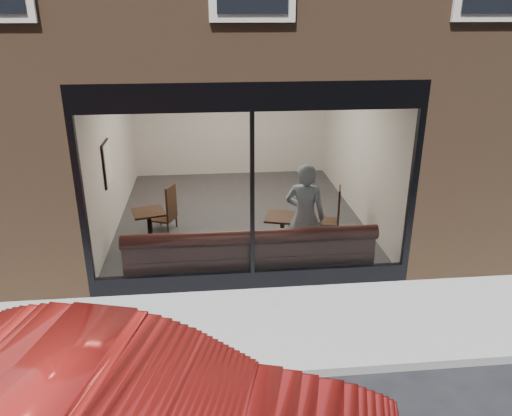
{
  "coord_description": "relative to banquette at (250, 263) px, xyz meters",
  "views": [
    {
      "loc": [
        -0.64,
        -4.79,
        4.1
      ],
      "look_at": [
        0.09,
        2.4,
        1.22
      ],
      "focal_mm": 35.0,
      "sensor_mm": 36.0,
      "label": 1
    }
  ],
  "objects": [
    {
      "name": "sidewalk_near",
      "position": [
        0.0,
        -1.45,
        -0.22
      ],
      "size": [
        40.0,
        2.0,
        0.01
      ],
      "primitive_type": "cube",
      "color": "gray",
      "rests_on": "ground"
    },
    {
      "name": "cafe_chair_right",
      "position": [
        1.68,
        1.54,
        0.01
      ],
      "size": [
        0.5,
        0.5,
        0.04
      ],
      "primitive_type": "cube",
      "rotation": [
        0.0,
        0.0,
        2.86
      ],
      "color": "black",
      "rests_on": "cafe_floor"
    },
    {
      "name": "storefront_mullion",
      "position": [
        0.0,
        -0.4,
        1.32
      ],
      "size": [
        0.06,
        0.1,
        2.5
      ],
      "primitive_type": "cube",
      "color": "black",
      "rests_on": "storefront_kick"
    },
    {
      "name": "cafe_chair_left",
      "position": [
        -1.54,
        2.01,
        0.01
      ],
      "size": [
        0.5,
        0.5,
        0.04
      ],
      "primitive_type": "cube",
      "rotation": [
        0.0,
        0.0,
        2.72
      ],
      "color": "black",
      "rests_on": "cafe_floor"
    },
    {
      "name": "cafe_table_right",
      "position": [
        0.63,
        0.68,
        0.52
      ],
      "size": [
        0.71,
        0.71,
        0.04
      ],
      "primitive_type": "cube",
      "rotation": [
        0.0,
        0.0,
        -0.29
      ],
      "color": "black",
      "rests_on": "cafe_floor"
    },
    {
      "name": "storefront_header",
      "position": [
        0.0,
        -0.4,
        2.77
      ],
      "size": [
        5.0,
        0.1,
        0.4
      ],
      "primitive_type": "cube",
      "color": "black",
      "rests_on": "host_building_upper"
    },
    {
      "name": "ground",
      "position": [
        0.0,
        -2.45,
        -0.23
      ],
      "size": [
        120.0,
        120.0,
        0.0
      ],
      "primitive_type": "plane",
      "color": "black",
      "rests_on": "ground"
    },
    {
      "name": "host_building_backfill",
      "position": [
        0.0,
        8.55,
        1.38
      ],
      "size": [
        5.0,
        6.0,
        3.2
      ],
      "primitive_type": "cube",
      "color": "brown",
      "rests_on": "ground"
    },
    {
      "name": "host_building_pier_left",
      "position": [
        -3.75,
        5.55,
        1.38
      ],
      "size": [
        2.5,
        12.0,
        3.2
      ],
      "primitive_type": "cube",
      "color": "brown",
      "rests_on": "ground"
    },
    {
      "name": "person",
      "position": [
        0.94,
        0.26,
        0.69
      ],
      "size": [
        0.78,
        0.65,
        1.82
      ],
      "primitive_type": "imported",
      "rotation": [
        0.0,
        0.0,
        2.77
      ],
      "color": "#92AEBF",
      "rests_on": "cafe_floor"
    },
    {
      "name": "cafe_wall_back",
      "position": [
        0.0,
        5.54,
        1.37
      ],
      "size": [
        5.0,
        0.0,
        5.0
      ],
      "primitive_type": "plane",
      "rotation": [
        1.57,
        0.0,
        0.0
      ],
      "color": "silver",
      "rests_on": "ground"
    },
    {
      "name": "wall_poster",
      "position": [
        -2.45,
        1.75,
        1.26
      ],
      "size": [
        0.02,
        0.56,
        0.75
      ],
      "primitive_type": "cube",
      "color": "white",
      "rests_on": "cafe_wall_left"
    },
    {
      "name": "storefront_kick",
      "position": [
        0.0,
        -0.4,
        -0.08
      ],
      "size": [
        5.0,
        0.1,
        0.3
      ],
      "primitive_type": "cube",
      "color": "black",
      "rests_on": "ground"
    },
    {
      "name": "cafe_wall_right",
      "position": [
        2.49,
        2.55,
        1.37
      ],
      "size": [
        0.0,
        6.0,
        6.0
      ],
      "primitive_type": "plane",
      "rotation": [
        1.57,
        0.0,
        -1.57
      ],
      "color": "silver",
      "rests_on": "ground"
    },
    {
      "name": "cafe_table_left",
      "position": [
        -1.72,
        1.15,
        0.52
      ],
      "size": [
        0.67,
        0.67,
        0.04
      ],
      "primitive_type": "cube",
      "rotation": [
        0.0,
        0.0,
        0.25
      ],
      "color": "black",
      "rests_on": "cafe_floor"
    },
    {
      "name": "host_building_pier_right",
      "position": [
        3.75,
        5.55,
        1.38
      ],
      "size": [
        2.5,
        12.0,
        3.2
      ],
      "primitive_type": "cube",
      "color": "brown",
      "rests_on": "ground"
    },
    {
      "name": "cafe_floor",
      "position": [
        0.0,
        2.55,
        -0.21
      ],
      "size": [
        6.0,
        6.0,
        0.0
      ],
      "primitive_type": "plane",
      "color": "#2D2D30",
      "rests_on": "ground"
    },
    {
      "name": "kerb_near",
      "position": [
        0.0,
        -2.5,
        -0.17
      ],
      "size": [
        40.0,
        0.1,
        0.12
      ],
      "primitive_type": "cube",
      "color": "gray",
      "rests_on": "ground"
    },
    {
      "name": "storefront_glass",
      "position": [
        0.0,
        -0.43,
        1.33
      ],
      "size": [
        4.8,
        0.0,
        4.8
      ],
      "primitive_type": "plane",
      "rotation": [
        1.57,
        0.0,
        0.0
      ],
      "color": "white",
      "rests_on": "storefront_kick"
    },
    {
      "name": "cafe_ceiling",
      "position": [
        0.0,
        2.55,
        2.97
      ],
      "size": [
        6.0,
        6.0,
        0.0
      ],
      "primitive_type": "plane",
      "rotation": [
        3.14,
        0.0,
        0.0
      ],
      "color": "white",
      "rests_on": "host_building_upper"
    },
    {
      "name": "banquette",
      "position": [
        0.0,
        0.0,
        0.0
      ],
      "size": [
        4.0,
        0.55,
        0.45
      ],
      "primitive_type": "cube",
      "color": "#3B1915",
      "rests_on": "cafe_floor"
    },
    {
      "name": "cafe_wall_left",
      "position": [
        -2.49,
        2.55,
        1.37
      ],
      "size": [
        0.0,
        6.0,
        6.0
      ],
      "primitive_type": "plane",
      "rotation": [
        1.57,
        0.0,
        1.57
      ],
      "color": "silver",
      "rests_on": "ground"
    }
  ]
}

